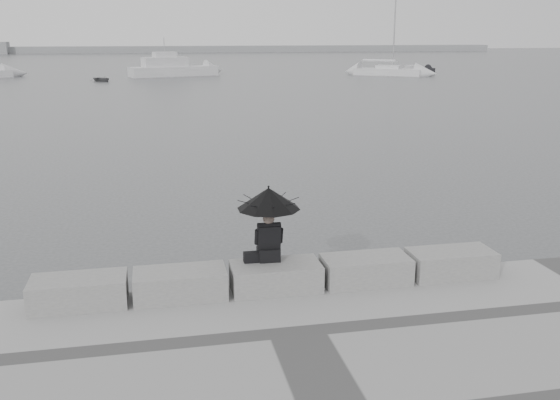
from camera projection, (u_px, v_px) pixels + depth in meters
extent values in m
plane|color=#404244|center=(271.00, 305.00, 11.82)|extent=(360.00, 360.00, 0.00)
cube|color=slate|center=(79.00, 292.00, 10.55)|extent=(1.60, 0.80, 0.50)
cube|color=slate|center=(180.00, 284.00, 10.87)|extent=(1.60, 0.80, 0.50)
cube|color=slate|center=(276.00, 277.00, 11.20)|extent=(1.60, 0.80, 0.50)
cube|color=slate|center=(366.00, 270.00, 11.53)|extent=(1.60, 0.80, 0.50)
cube|color=slate|center=(451.00, 263.00, 11.86)|extent=(1.60, 0.80, 0.50)
sphere|color=#726056|center=(269.00, 219.00, 11.14)|extent=(0.21, 0.21, 0.21)
cylinder|color=black|center=(269.00, 215.00, 11.11)|extent=(0.02, 0.02, 1.00)
cone|color=black|center=(269.00, 198.00, 11.03)|extent=(1.14, 1.14, 0.38)
sphere|color=black|center=(269.00, 187.00, 10.98)|extent=(0.04, 0.04, 0.04)
cube|color=black|center=(252.00, 257.00, 11.20)|extent=(0.29, 0.16, 0.18)
cube|color=gray|center=(158.00, 49.00, 158.25)|extent=(180.00, 6.00, 1.60)
cube|color=silver|center=(388.00, 72.00, 74.72)|extent=(7.90, 6.62, 0.90)
cube|color=silver|center=(389.00, 67.00, 74.56)|extent=(3.21, 2.93, 0.50)
cylinder|color=#9D9DA0|center=(391.00, 16.00, 73.04)|extent=(0.16, 0.16, 12.00)
cylinder|color=#9D9DA0|center=(389.00, 62.00, 74.39)|extent=(3.71, 2.71, 0.10)
cube|color=silver|center=(174.00, 72.00, 73.53)|extent=(10.59, 5.54, 1.20)
cube|color=silver|center=(173.00, 62.00, 73.25)|extent=(5.52, 3.54, 1.20)
cube|color=silver|center=(173.00, 54.00, 73.01)|extent=(2.90, 2.25, 0.60)
cylinder|color=#9D9DA0|center=(173.00, 45.00, 72.73)|extent=(0.08, 0.08, 1.60)
cube|color=black|center=(416.00, 71.00, 78.82)|extent=(5.18, 3.09, 0.70)
cube|color=silver|center=(417.00, 67.00, 78.69)|extent=(1.78, 1.61, 0.50)
imported|color=slate|center=(102.00, 79.00, 65.75)|extent=(2.91, 2.53, 0.46)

